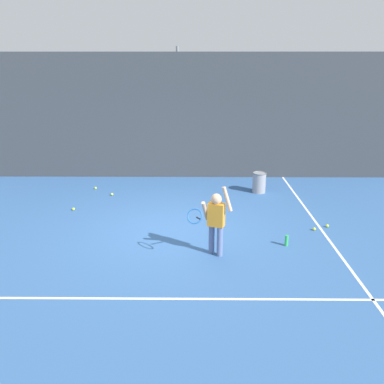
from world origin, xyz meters
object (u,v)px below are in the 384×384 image
Objects in this scene: ball_hopper at (259,182)px; tennis_ball_2 at (96,188)px; tennis_player at (215,219)px; tennis_ball_1 at (314,229)px; water_bottle at (287,241)px; tennis_ball_4 at (327,226)px; tennis_ball_0 at (73,209)px; tennis_ball_3 at (112,194)px.

tennis_ball_2 is at bearing 177.13° from ball_hopper.
tennis_player is 2.56m from tennis_ball_1.
tennis_ball_2 is at bearing 149.28° from tennis_player.
water_bottle is 5.85m from tennis_ball_2.
water_bottle is 1.44m from tennis_ball_4.
tennis_ball_4 is at bearing -9.50° from tennis_ball_0.
water_bottle is at bearing 35.37° from tennis_player.
tennis_ball_0 is 1.67m from tennis_ball_2.
tennis_player is 20.46× the size of tennis_ball_0.
tennis_ball_1 is at bearing -72.77° from ball_hopper.
ball_hopper is at bearing 90.76° from water_bottle.
tennis_player reaches higher than tennis_ball_0.
tennis_player is at bearing -165.00° from water_bottle.
tennis_player reaches higher than water_bottle.
tennis_ball_0 is 5.95m from tennis_ball_4.
tennis_ball_1 is 6.09m from tennis_ball_2.
tennis_ball_2 is at bearing 152.30° from tennis_ball_1.
ball_hopper is (1.39, 3.73, -0.44)m from tennis_player.
tennis_player is 4.11m from tennis_ball_0.
ball_hopper is at bearing 16.92° from tennis_ball_0.
tennis_ball_0 is 1.00× the size of tennis_ball_2.
tennis_player is 2.93m from tennis_ball_4.
tennis_player is 4.00m from ball_hopper.
tennis_ball_4 is at bearing 28.18° from tennis_ball_1.
tennis_ball_4 is (0.34, 0.18, 0.00)m from tennis_ball_1.
ball_hopper is at bearing -2.87° from tennis_ball_2.
water_bottle is at bearing -139.90° from tennis_ball_4.
tennis_ball_3 is at bearing 143.25° from water_bottle.
tennis_ball_2 is (-4.58, 0.23, -0.26)m from ball_hopper.
tennis_player is 20.46× the size of tennis_ball_4.
tennis_ball_0 is at bearing 168.14° from tennis_ball_1.
tennis_ball_3 is (-4.05, 3.03, -0.08)m from water_bottle.
water_bottle is 5.14m from tennis_ball_0.
tennis_ball_4 is (2.53, 1.31, -0.69)m from tennis_player.
ball_hopper reaches higher than tennis_ball_4.
tennis_ball_4 is (5.87, -0.98, 0.00)m from tennis_ball_0.
water_bottle reaches higher than tennis_ball_0.
tennis_ball_2 is at bearing 136.43° from tennis_ball_3.
ball_hopper reaches higher than tennis_ball_2.
ball_hopper is 3.35m from water_bottle.
tennis_ball_1 is at bearing -151.82° from tennis_ball_4.
tennis_player reaches higher than ball_hopper.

